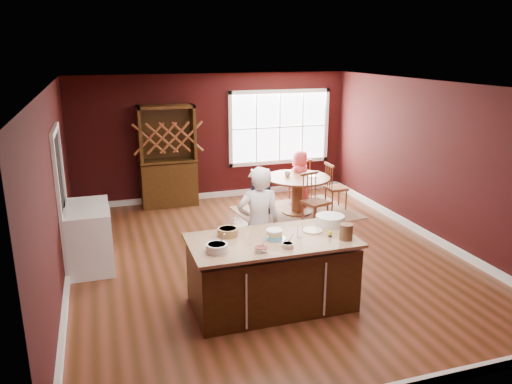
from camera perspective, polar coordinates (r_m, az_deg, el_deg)
room_shell at (r=7.58m, az=1.19°, el=1.91°), size 7.00×7.00×7.00m
window at (r=11.25m, az=2.70°, el=7.40°), size 2.36×0.10×1.66m
doorway at (r=7.88m, az=-21.25°, el=-1.11°), size 0.08×1.26×2.13m
kitchen_island at (r=6.45m, az=1.82°, el=-9.35°), size 2.09×1.10×0.92m
dining_table at (r=9.97m, az=4.74°, el=0.54°), size 1.29×1.29×0.75m
baker at (r=6.98m, az=0.31°, el=-3.77°), size 0.65×0.47×1.68m
layer_cake at (r=6.24m, az=2.12°, el=-4.86°), size 0.29×0.29×0.12m
bowl_blue at (r=5.87m, az=-4.49°, el=-6.40°), size 0.26×0.26×0.10m
bowl_yellow at (r=6.36m, az=-3.25°, el=-4.57°), size 0.26×0.26×0.10m
bowl_pink at (r=5.87m, az=0.59°, el=-6.59°), size 0.16×0.16×0.06m
bowl_olive at (r=6.00m, az=3.65°, el=-6.09°), size 0.15×0.15×0.06m
drinking_glass at (r=6.30m, az=5.04°, el=-4.53°), size 0.08×0.08×0.16m
dinner_plate at (r=6.55m, az=6.49°, el=-4.39°), size 0.26×0.26×0.02m
white_tub at (r=6.79m, az=8.46°, el=-3.20°), size 0.39×0.39×0.13m
stoneware_crock at (r=6.31m, az=10.26°, el=-4.49°), size 0.17×0.17×0.20m
toy_figurine at (r=6.37m, az=8.47°, el=-4.77°), size 0.05×0.05×0.08m
rug at (r=10.13m, az=4.67°, el=-2.34°), size 2.43×1.97×0.01m
chair_east at (r=10.35m, az=9.16°, el=0.71°), size 0.40×0.42×0.98m
chair_south at (r=9.28m, az=6.81°, el=-0.90°), size 0.52×0.51×1.01m
chair_north at (r=10.85m, az=5.00°, el=1.45°), size 0.48×0.46×0.93m
seated_woman at (r=10.46m, az=5.03°, el=1.58°), size 0.69×0.62×1.18m
high_chair at (r=10.01m, az=0.52°, el=0.13°), size 0.43×0.43×0.90m
toddler at (r=9.97m, az=0.02°, el=2.22°), size 0.18×0.14×0.26m
table_plate at (r=9.98m, az=6.46°, el=1.83°), size 0.20×0.20×0.01m
table_cup at (r=9.94m, az=3.62°, el=2.09°), size 0.14×0.14×0.10m
hutch at (r=10.48m, az=-10.05°, el=4.02°), size 1.15×0.48×2.10m
washer at (r=7.73m, az=-18.50°, el=-5.51°), size 0.65×0.63×0.94m
dryer at (r=8.34m, az=-18.49°, el=-4.03°), size 0.63×0.61×0.91m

